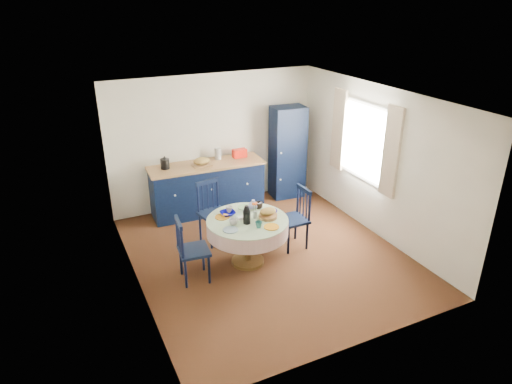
# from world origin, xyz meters

# --- Properties ---
(floor) EXTENTS (4.50, 4.50, 0.00)m
(floor) POSITION_xyz_m (0.00, 0.00, 0.00)
(floor) COLOR black
(floor) RESTS_ON ground
(ceiling) EXTENTS (4.50, 4.50, 0.00)m
(ceiling) POSITION_xyz_m (0.00, 0.00, 2.50)
(ceiling) COLOR white
(ceiling) RESTS_ON wall_back
(wall_back) EXTENTS (4.00, 0.02, 2.50)m
(wall_back) POSITION_xyz_m (0.00, 2.25, 1.25)
(wall_back) COLOR white
(wall_back) RESTS_ON floor
(wall_left) EXTENTS (0.02, 4.50, 2.50)m
(wall_left) POSITION_xyz_m (-2.00, 0.00, 1.25)
(wall_left) COLOR white
(wall_left) RESTS_ON floor
(wall_right) EXTENTS (0.02, 4.50, 2.50)m
(wall_right) POSITION_xyz_m (2.00, 0.00, 1.25)
(wall_right) COLOR white
(wall_right) RESTS_ON floor
(window) EXTENTS (0.10, 1.74, 1.45)m
(window) POSITION_xyz_m (1.95, 0.30, 1.52)
(window) COLOR white
(window) RESTS_ON wall_right
(kitchen_counter) EXTENTS (2.14, 0.76, 1.18)m
(kitchen_counter) POSITION_xyz_m (-0.30, 1.90, 0.49)
(kitchen_counter) COLOR black
(kitchen_counter) RESTS_ON floor
(pantry_cabinet) EXTENTS (0.68, 0.51, 1.83)m
(pantry_cabinet) POSITION_xyz_m (1.40, 1.92, 0.91)
(pantry_cabinet) COLOR black
(pantry_cabinet) RESTS_ON floor
(dining_table) EXTENTS (1.22, 1.22, 1.01)m
(dining_table) POSITION_xyz_m (-0.36, -0.06, 0.62)
(dining_table) COLOR brown
(dining_table) RESTS_ON floor
(chair_left) EXTENTS (0.46, 0.48, 0.98)m
(chair_left) POSITION_xyz_m (-1.28, -0.13, 0.50)
(chair_left) COLOR black
(chair_left) RESTS_ON floor
(chair_far) EXTENTS (0.54, 0.52, 1.03)m
(chair_far) POSITION_xyz_m (-0.59, 0.82, 0.52)
(chair_far) COLOR black
(chair_far) RESTS_ON floor
(chair_right) EXTENTS (0.43, 0.45, 1.00)m
(chair_right) POSITION_xyz_m (0.53, 0.08, 0.51)
(chair_right) COLOR black
(chair_right) RESTS_ON floor
(mug_a) EXTENTS (0.12, 0.12, 0.10)m
(mug_a) POSITION_xyz_m (-0.62, -0.12, 0.78)
(mug_a) COLOR silver
(mug_a) RESTS_ON dining_table
(mug_b) EXTENTS (0.10, 0.10, 0.09)m
(mug_b) POSITION_xyz_m (-0.33, -0.36, 0.78)
(mug_b) COLOR #2A6F69
(mug_b) RESTS_ON dining_table
(mug_c) EXTENTS (0.14, 0.14, 0.11)m
(mug_c) POSITION_xyz_m (-0.06, 0.20, 0.79)
(mug_c) COLOR black
(mug_c) RESTS_ON dining_table
(mug_d) EXTENTS (0.11, 0.11, 0.10)m
(mug_d) POSITION_xyz_m (-0.52, 0.28, 0.78)
(mug_d) COLOR silver
(mug_d) RESTS_ON dining_table
(cobalt_bowl) EXTENTS (0.23, 0.23, 0.06)m
(cobalt_bowl) POSITION_xyz_m (-0.58, 0.20, 0.76)
(cobalt_bowl) COLOR #05056D
(cobalt_bowl) RESTS_ON dining_table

